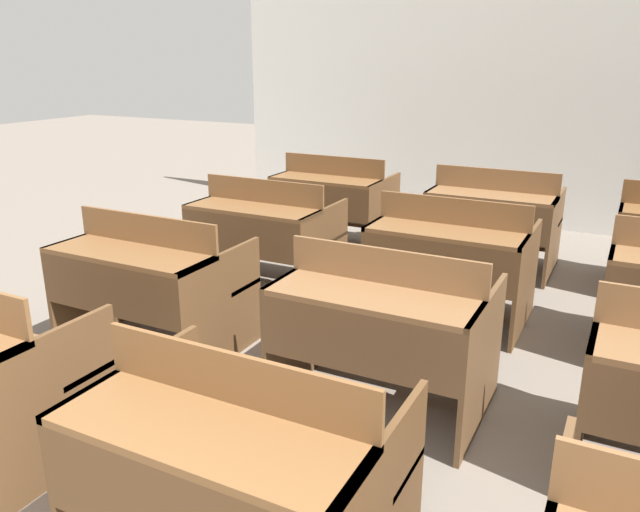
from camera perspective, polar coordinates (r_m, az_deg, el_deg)
The scene contains 8 objects.
wall_back at distance 7.23m, azimuth 19.50°, elevation 14.34°, with size 7.20×0.06×3.03m.
bench_front_center at distance 2.33m, azimuth -7.48°, elevation -18.31°, with size 1.08×0.82×0.90m.
bench_second_left at distance 4.13m, azimuth -15.19°, elevation -2.16°, with size 1.08×0.82×0.90m.
bench_second_center at distance 3.35m, azimuth 5.82°, elevation -6.41°, with size 1.08×0.82×0.90m.
bench_third_left at distance 5.10m, azimuth -5.08°, elevation 2.23°, with size 1.08×0.82×0.90m.
bench_third_center at distance 4.53m, azimuth 11.84°, elevation -0.13°, with size 1.08×0.82×0.90m.
bench_back_left at distance 6.25m, azimuth 1.23°, elevation 5.21°, with size 1.08×0.82×0.90m.
bench_back_center at distance 5.76m, azimuth 15.54°, elevation 3.44°, with size 1.08×0.82×0.90m.
Camera 1 is at (1.04, 0.05, 1.84)m, focal length 35.00 mm.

